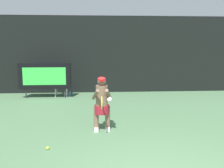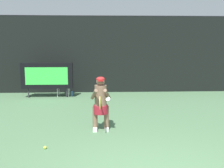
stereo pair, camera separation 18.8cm
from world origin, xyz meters
name	(u,v)px [view 1 (the left image)]	position (x,y,z in m)	size (l,w,h in m)	color
backdrop_screen	(117,55)	(0.00, 8.50, 1.81)	(18.00, 0.12, 3.66)	black
scoreboard	(45,76)	(-3.19, 7.27, 0.95)	(2.20, 0.21, 1.50)	black
umpire_chair	(61,82)	(-2.55, 7.67, 0.62)	(0.52, 0.44, 1.08)	white
water_bottle	(70,94)	(-2.17, 7.46, 0.12)	(0.07, 0.07, 0.27)	#3767BF
tennis_player	(102,102)	(-0.87, 2.88, 0.76)	(0.53, 0.61, 1.42)	white
tennis_racket	(102,103)	(-0.89, 2.37, 0.86)	(0.03, 0.60, 0.31)	black
tennis_ball_loose	(47,148)	(-2.07, 1.71, 0.03)	(0.07, 0.07, 0.07)	#CCDB3D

